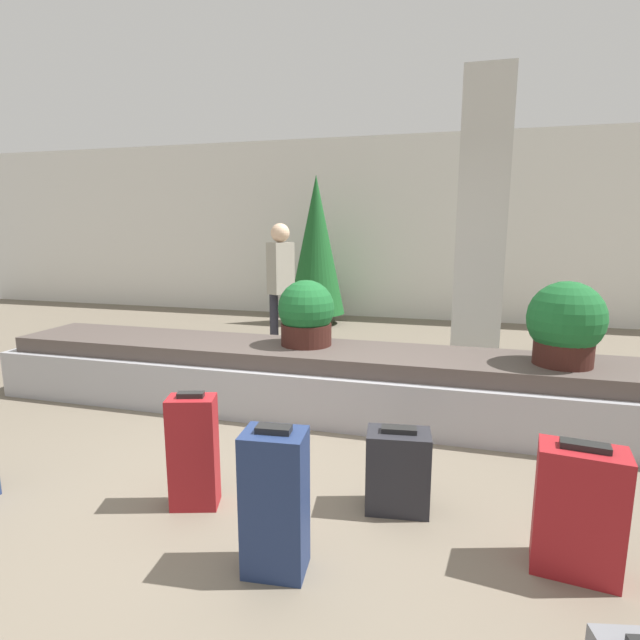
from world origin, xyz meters
TOP-DOWN VIEW (x-y plane):
  - ground_plane at (0.00, 0.00)m, footprint 18.00×18.00m
  - back_wall at (0.00, 6.42)m, footprint 18.00×0.06m
  - carousel at (0.00, 1.53)m, footprint 6.17×0.94m
  - pillar at (1.36, 3.00)m, footprint 0.50×0.50m
  - suitcase_0 at (0.87, 0.09)m, footprint 0.39×0.28m
  - suitcase_1 at (0.37, -0.60)m, footprint 0.31×0.25m
  - suitcase_2 at (1.75, -0.22)m, footprint 0.41×0.27m
  - suitcase_4 at (-0.29, -0.19)m, footprint 0.31×0.25m
  - potted_plant_0 at (1.97, 1.50)m, footprint 0.58×0.58m
  - potted_plant_1 at (-0.15, 1.61)m, footprint 0.51×0.51m
  - traveler_0 at (-1.00, 3.29)m, footprint 0.31×0.37m
  - decorated_tree at (-1.17, 5.51)m, footprint 0.97×0.97m

SIDE VIEW (x-z plane):
  - ground_plane at x=0.00m, z-range 0.00..0.00m
  - suitcase_0 at x=0.87m, z-range -0.01..0.50m
  - carousel at x=0.00m, z-range -0.01..0.57m
  - suitcase_2 at x=1.75m, z-range -0.01..0.65m
  - suitcase_4 at x=-0.29m, z-range -0.01..0.69m
  - suitcase_1 at x=0.37m, z-range -0.01..0.73m
  - potted_plant_1 at x=-0.15m, z-range 0.57..1.16m
  - potted_plant_0 at x=1.97m, z-range 0.57..1.23m
  - traveler_0 at x=-1.00m, z-range 0.16..1.85m
  - decorated_tree at x=-1.17m, z-range 0.09..2.57m
  - back_wall at x=0.00m, z-range 0.00..3.20m
  - pillar at x=1.36m, z-range 0.00..3.20m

